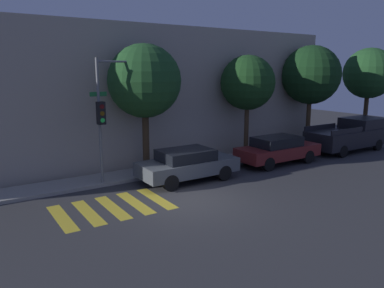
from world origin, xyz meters
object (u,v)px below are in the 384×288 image
traffic_light_pole (108,103)px  tree_far_end (311,75)px  tree_midblock (248,83)px  sedan_middle (278,149)px  tree_near_corner (144,81)px  sedan_near_corner (187,164)px  pickup_truck (350,135)px  tree_behind_truck (369,74)px

traffic_light_pole → tree_far_end: (13.17, 0.84, 0.99)m
tree_midblock → sedan_middle: bearing=-82.0°
tree_near_corner → sedan_middle: bearing=-18.3°
tree_near_corner → tree_midblock: tree_near_corner is taller
sedan_near_corner → pickup_truck: 11.46m
tree_behind_truck → tree_midblock: bearing=180.0°
sedan_middle → pickup_truck: 6.01m
traffic_light_pole → tree_near_corner: tree_near_corner is taller
pickup_truck → tree_near_corner: size_ratio=0.92×
sedan_middle → tree_far_end: tree_far_end is taller
tree_behind_truck → tree_far_end: bearing=180.0°
sedan_middle → pickup_truck: (6.00, -0.00, 0.20)m
tree_behind_truck → tree_near_corner: bearing=180.0°
tree_midblock → pickup_truck: bearing=-18.5°
pickup_truck → sedan_middle: bearing=180.0°
sedan_middle → tree_far_end: (4.73, 2.11, 3.65)m
sedan_near_corner → tree_near_corner: bearing=113.7°
sedan_middle → pickup_truck: pickup_truck is taller
pickup_truck → tree_near_corner: 12.98m
tree_near_corner → tree_far_end: bearing=0.0°
traffic_light_pole → tree_midblock: size_ratio=0.95×
traffic_light_pole → tree_behind_truck: (19.15, 0.84, 1.05)m
tree_behind_truck → traffic_light_pole: bearing=-177.5°
sedan_near_corner → tree_behind_truck: 16.72m
tree_far_end → tree_behind_truck: bearing=0.0°
sedan_near_corner → tree_far_end: size_ratio=0.70×
sedan_middle → tree_near_corner: size_ratio=0.77×
sedan_near_corner → tree_behind_truck: (16.16, 2.11, 3.72)m
pickup_truck → tree_behind_truck: tree_behind_truck is taller
pickup_truck → tree_midblock: 7.32m
sedan_near_corner → pickup_truck: size_ratio=0.80×
tree_midblock → tree_far_end: tree_far_end is taller
traffic_light_pole → sedan_middle: 8.94m
sedan_near_corner → sedan_middle: 5.45m
sedan_middle → tree_behind_truck: bearing=11.1°
tree_far_end → tree_behind_truck: (5.98, 0.00, 0.06)m
tree_midblock → tree_behind_truck: (11.01, 0.00, 0.43)m
pickup_truck → tree_far_end: bearing=121.1°
sedan_middle → tree_behind_truck: tree_behind_truck is taller
sedan_near_corner → tree_near_corner: (-0.93, 2.11, 3.48)m
tree_near_corner → tree_behind_truck: 17.09m
pickup_truck → tree_far_end: tree_far_end is taller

